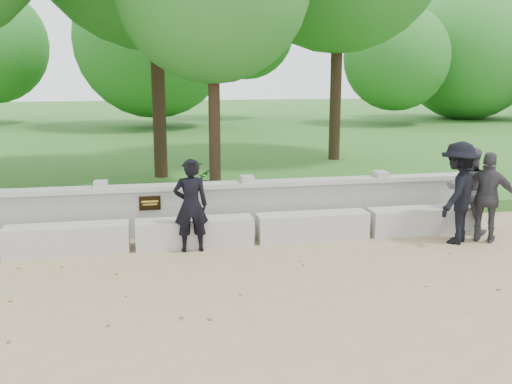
% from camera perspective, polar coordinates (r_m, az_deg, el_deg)
% --- Properties ---
extents(ground, '(80.00, 80.00, 0.00)m').
position_cam_1_polar(ground, '(7.63, -12.41, -9.85)').
color(ground, tan).
rests_on(ground, ground).
extents(lawn, '(40.00, 22.00, 0.25)m').
position_cam_1_polar(lawn, '(21.27, -11.75, 4.47)').
color(lawn, '#1E5715').
rests_on(lawn, ground).
extents(concrete_bench, '(11.90, 0.45, 0.45)m').
position_cam_1_polar(concrete_bench, '(9.36, -12.27, -4.29)').
color(concrete_bench, '#BBB9B1').
rests_on(concrete_bench, ground).
extents(parapet_wall, '(12.50, 0.35, 0.90)m').
position_cam_1_polar(parapet_wall, '(9.97, -12.27, -1.86)').
color(parapet_wall, '#B0AEA6').
rests_on(parapet_wall, ground).
extents(man_main, '(0.55, 0.49, 1.49)m').
position_cam_1_polar(man_main, '(8.99, -6.54, -1.34)').
color(man_main, black).
rests_on(man_main, ground).
extents(visitor_left, '(0.93, 0.89, 1.52)m').
position_cam_1_polar(visitor_left, '(10.68, 20.43, 0.18)').
color(visitor_left, '#49494E').
rests_on(visitor_left, ground).
extents(visitor_mid, '(1.23, 1.20, 1.69)m').
position_cam_1_polar(visitor_mid, '(9.95, 19.55, -0.07)').
color(visitor_mid, black).
rests_on(visitor_mid, ground).
extents(visitor_right, '(0.92, 0.85, 1.51)m').
position_cam_1_polar(visitor_right, '(10.18, 22.18, -0.51)').
color(visitor_right, '#38373C').
rests_on(visitor_right, ground).
extents(shrub_b, '(0.35, 0.39, 0.57)m').
position_cam_1_polar(shrub_b, '(10.75, -16.57, -0.71)').
color(shrub_b, '#2D8632').
rests_on(shrub_b, lawn).
extents(shrub_c, '(0.65, 0.59, 0.64)m').
position_cam_1_polar(shrub_c, '(12.10, -5.39, 1.27)').
color(shrub_c, '#2D8632').
rests_on(shrub_c, lawn).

